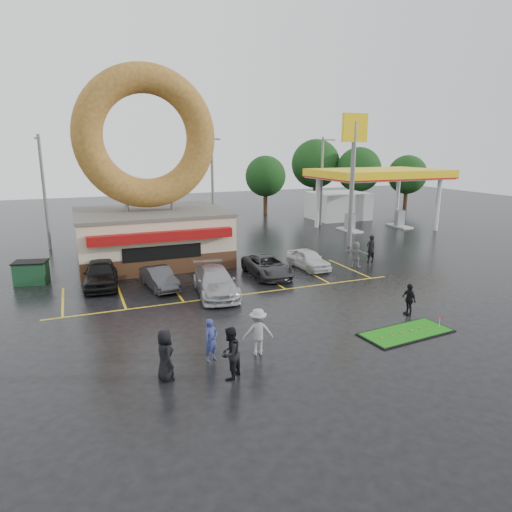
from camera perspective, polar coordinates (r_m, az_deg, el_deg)
name	(u,v)px	position (r m, az deg, el deg)	size (l,w,h in m)	color
ground	(260,316)	(22.54, 0.54, -7.49)	(120.00, 120.00, 0.00)	black
donut_shop	(150,199)	(32.98, -13.15, 6.90)	(10.20, 8.70, 13.50)	#472B19
gas_station	(360,189)	(49.36, 12.85, 8.13)	(12.30, 13.65, 5.90)	silver
shell_sign	(353,155)	(37.84, 12.09, 12.20)	(2.20, 0.36, 10.60)	slate
streetlight_left	(44,190)	(39.51, -24.98, 7.51)	(0.40, 2.21, 9.00)	slate
streetlight_mid	(213,183)	(42.23, -5.43, 9.02)	(0.40, 2.21, 9.00)	slate
streetlight_right	(322,179)	(47.95, 8.26, 9.48)	(0.40, 2.21, 9.00)	slate
tree_far_a	(359,170)	(60.10, 12.73, 10.48)	(5.60, 5.60, 8.00)	#332114
tree_far_b	(407,175)	(62.19, 18.38, 9.62)	(4.90, 4.90, 7.00)	#332114
tree_far_c	(316,164)	(61.35, 7.46, 11.36)	(6.30, 6.30, 9.00)	#332114
tree_far_d	(266,176)	(56.07, 1.20, 9.93)	(4.90, 4.90, 7.00)	#332114
car_black	(101,273)	(28.39, -18.82, -2.08)	(1.87, 4.65, 1.58)	black
car_dgrey	(159,278)	(27.15, -11.99, -2.72)	(1.31, 3.77, 1.24)	#313033
car_silver	(215,282)	(25.53, -5.13, -3.23)	(2.08, 5.12, 1.49)	#A5A5AA
car_grey	(267,266)	(29.09, 1.41, -1.25)	(2.18, 4.73, 1.32)	#303033
car_white	(308,259)	(31.04, 6.54, -0.38)	(1.55, 3.86, 1.32)	silver
person_blue	(211,340)	(17.89, -5.62, -10.41)	(0.62, 0.41, 1.70)	navy
person_blackjkt	(230,353)	(16.54, -3.28, -12.04)	(0.93, 0.73, 1.92)	black
person_hoodie	(258,332)	(18.27, 0.24, -9.45)	(1.23, 0.71, 1.91)	gray
person_bystander	(165,355)	(16.75, -11.30, -12.04)	(0.91, 0.59, 1.87)	black
person_cameraman	(409,299)	(23.68, 18.57, -5.15)	(0.92, 0.38, 1.58)	black
person_walker_near	(356,254)	(31.92, 12.39, 0.21)	(1.66, 0.53, 1.79)	gray
person_walker_far	(371,249)	(33.53, 14.15, 0.89)	(0.71, 0.47, 1.95)	black
dumpster	(31,273)	(30.67, -26.27, -1.92)	(1.80, 1.20, 1.30)	#1C4929
putting_green	(406,333)	(21.61, 18.27, -9.07)	(4.41, 2.23, 0.53)	black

